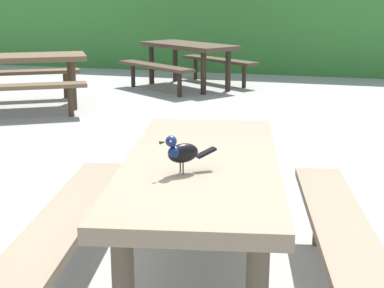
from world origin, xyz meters
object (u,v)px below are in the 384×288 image
(picnic_table_foreground, at_px, (201,193))
(bird_grackle, at_px, (181,152))
(picnic_table_mid_left, at_px, (188,55))
(picnic_table_mid_right, at_px, (19,69))

(picnic_table_foreground, height_order, bird_grackle, bird_grackle)
(picnic_table_mid_left, relative_size, picnic_table_mid_right, 1.02)
(picnic_table_foreground, distance_m, picnic_table_mid_left, 6.85)
(picnic_table_foreground, xyz_separation_m, picnic_table_mid_left, (-1.96, 6.57, 0.00))
(bird_grackle, distance_m, picnic_table_mid_left, 7.11)
(picnic_table_foreground, bearing_deg, picnic_table_mid_left, 106.58)
(picnic_table_mid_left, xyz_separation_m, picnic_table_mid_right, (-1.72, -2.43, 0.00))
(picnic_table_foreground, relative_size, bird_grackle, 8.92)
(bird_grackle, bearing_deg, picnic_table_mid_right, 129.63)
(bird_grackle, height_order, picnic_table_mid_left, bird_grackle)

